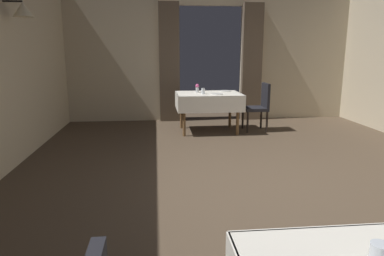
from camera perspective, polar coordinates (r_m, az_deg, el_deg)
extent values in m
plane|color=#4C3D2D|center=(4.21, 11.64, -9.34)|extent=(10.08, 10.08, 0.00)
cylinder|color=black|center=(5.27, -27.16, 17.88)|extent=(0.24, 0.02, 0.02)
cone|color=beige|center=(5.22, -25.76, 16.96)|extent=(0.26, 0.26, 0.18)
cube|color=beige|center=(7.95, -11.36, 11.90)|extent=(2.50, 0.12, 3.00)
cube|color=beige|center=(8.53, 16.31, 11.67)|extent=(2.50, 0.12, 3.00)
cube|color=brown|center=(7.79, -3.70, 10.48)|extent=(0.44, 0.14, 2.56)
cube|color=brown|center=(8.07, 9.69, 10.40)|extent=(0.44, 0.14, 2.56)
cylinder|color=brown|center=(6.42, -1.29, 1.77)|extent=(0.06, 0.06, 0.71)
cylinder|color=brown|center=(6.57, 7.44, 1.92)|extent=(0.06, 0.06, 0.71)
cylinder|color=brown|center=(7.09, -1.74, 2.79)|extent=(0.06, 0.06, 0.71)
cylinder|color=brown|center=(7.23, 6.20, 2.91)|extent=(0.06, 0.06, 0.71)
cube|color=brown|center=(6.75, 2.70, 5.47)|extent=(1.16, 0.85, 0.03)
cube|color=silver|center=(6.75, 2.71, 5.64)|extent=(1.22, 0.91, 0.01)
cube|color=silver|center=(6.33, 3.30, 3.83)|extent=(1.22, 0.02, 0.30)
cube|color=silver|center=(7.21, 2.16, 4.91)|extent=(1.22, 0.02, 0.30)
cube|color=silver|center=(6.71, -2.48, 4.33)|extent=(0.02, 0.91, 0.30)
cube|color=silver|center=(6.89, 7.73, 4.44)|extent=(0.02, 0.91, 0.30)
cylinder|color=black|center=(6.79, 9.03, 0.96)|extent=(0.04, 0.04, 0.42)
cylinder|color=black|center=(7.15, 8.25, 1.56)|extent=(0.04, 0.04, 0.42)
cylinder|color=black|center=(6.89, 12.08, 1.01)|extent=(0.04, 0.04, 0.42)
cylinder|color=black|center=(7.25, 11.17, 1.61)|extent=(0.04, 0.04, 0.42)
cube|color=black|center=(6.98, 10.20, 3.11)|extent=(0.44, 0.44, 0.06)
cube|color=black|center=(7.00, 11.86, 5.18)|extent=(0.05, 0.42, 0.48)
cylinder|color=silver|center=(6.85, 0.85, 6.21)|extent=(0.06, 0.06, 0.10)
sphere|color=#D84C8C|center=(6.84, 0.85, 6.88)|extent=(0.07, 0.07, 0.07)
cylinder|color=white|center=(6.58, 4.08, 5.54)|extent=(0.22, 0.22, 0.01)
cylinder|color=white|center=(7.09, 5.40, 6.02)|extent=(0.24, 0.24, 0.01)
cylinder|color=silver|center=(6.60, 1.82, 6.02)|extent=(0.07, 0.07, 0.11)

